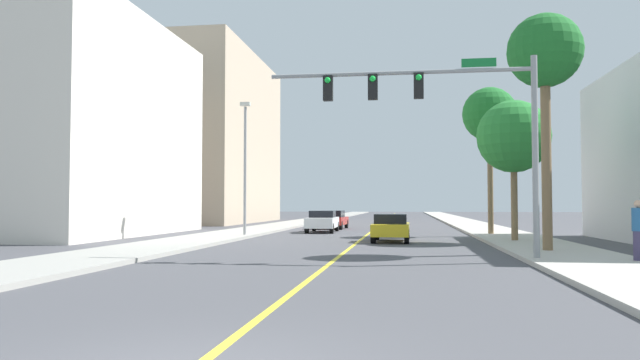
% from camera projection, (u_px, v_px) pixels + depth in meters
% --- Properties ---
extents(ground, '(192.00, 192.00, 0.00)m').
position_uv_depth(ground, '(377.00, 227.00, 47.77)').
color(ground, '#47474C').
extents(sidewalk_left, '(3.65, 168.00, 0.15)m').
position_uv_depth(sidewalk_left, '(282.00, 225.00, 48.90)').
color(sidewalk_left, '#9E9B93').
rests_on(sidewalk_left, ground).
extents(sidewalk_right, '(3.65, 168.00, 0.15)m').
position_uv_depth(sidewalk_right, '(477.00, 226.00, 46.64)').
color(sidewalk_right, '#B2ADA3').
rests_on(sidewalk_right, ground).
extents(lane_marking_center, '(0.16, 144.00, 0.01)m').
position_uv_depth(lane_marking_center, '(377.00, 227.00, 47.77)').
color(lane_marking_center, yellow).
rests_on(lane_marking_center, ground).
extents(building_left_near, '(17.10, 17.21, 12.89)m').
position_uv_depth(building_left_near, '(20.00, 129.00, 36.29)').
color(building_left_near, silver).
rests_on(building_left_near, ground).
extents(building_left_far, '(10.76, 21.72, 16.89)m').
position_uv_depth(building_left_far, '(206.00, 140.00, 60.57)').
color(building_left_far, tan).
rests_on(building_left_far, ground).
extents(traffic_signal_mast, '(8.66, 0.36, 6.43)m').
position_uv_depth(traffic_signal_mast, '(444.00, 109.00, 19.22)').
color(traffic_signal_mast, gray).
rests_on(traffic_signal_mast, sidewalk_right).
extents(street_lamp, '(0.56, 0.28, 7.35)m').
position_uv_depth(street_lamp, '(245.00, 161.00, 32.79)').
color(street_lamp, gray).
rests_on(street_lamp, sidewalk_left).
extents(palm_near, '(2.74, 2.74, 8.75)m').
position_uv_depth(palm_near, '(545.00, 55.00, 21.95)').
color(palm_near, brown).
rests_on(palm_near, sidewalk_right).
extents(palm_mid, '(3.42, 3.42, 6.59)m').
position_uv_depth(palm_mid, '(513.00, 137.00, 27.90)').
color(palm_mid, brown).
rests_on(palm_mid, sidewalk_right).
extents(palm_far, '(3.09, 3.09, 8.42)m').
position_uv_depth(palm_far, '(490.00, 115.00, 34.05)').
color(palm_far, brown).
rests_on(palm_far, sidewalk_right).
extents(car_yellow, '(1.81, 4.00, 1.36)m').
position_uv_depth(car_yellow, '(391.00, 227.00, 28.86)').
color(car_yellow, gold).
rests_on(car_yellow, ground).
extents(car_white, '(1.87, 4.47, 1.41)m').
position_uv_depth(car_white, '(322.00, 221.00, 38.61)').
color(car_white, white).
rests_on(car_white, ground).
extents(car_red, '(2.00, 4.20, 1.37)m').
position_uv_depth(car_red, '(332.00, 219.00, 43.98)').
color(car_red, red).
rests_on(car_red, ground).
extents(pedestrian, '(0.38, 0.38, 1.81)m').
position_uv_depth(pedestrian, '(639.00, 230.00, 17.68)').
color(pedestrian, '#3F3859').
rests_on(pedestrian, sidewalk_right).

